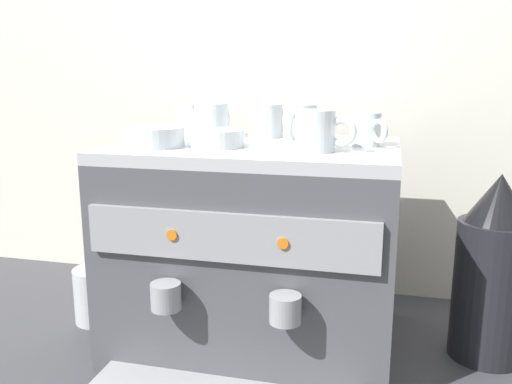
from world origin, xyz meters
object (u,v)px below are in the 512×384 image
Objects in this scene: ceramic_cup_5 at (299,124)px; ceramic_bowl_1 at (217,139)px; ceramic_cup_0 at (213,120)px; coffee_grinder at (492,272)px; ceramic_cup_2 at (367,129)px; ceramic_cup_4 at (190,119)px; ceramic_bowl_0 at (154,137)px; espresso_machine at (255,246)px; milk_pitcher at (97,295)px; ceramic_cup_1 at (267,121)px; ceramic_cup_3 at (318,131)px.

ceramic_cup_5 is 1.03× the size of ceramic_bowl_1.
ceramic_cup_0 reaches higher than coffee_grinder.
ceramic_cup_0 is 0.69m from coffee_grinder.
ceramic_bowl_1 is at bearing -162.76° from ceramic_cup_2.
ceramic_cup_4 is 0.22m from ceramic_bowl_0.
ceramic_cup_4 is at bearing 159.43° from ceramic_cup_5.
coffee_grinder is (0.49, 0.05, -0.03)m from espresso_machine.
ceramic_bowl_0 is at bearing -157.01° from espresso_machine.
milk_pitcher is at bearing -158.26° from ceramic_cup_0.
ceramic_cup_0 is 1.09× the size of ceramic_bowl_1.
ceramic_bowl_1 is (-0.15, -0.09, -0.02)m from ceramic_cup_5.
ceramic_bowl_0 is 0.74m from coffee_grinder.
ceramic_cup_2 is (0.23, -0.10, -0.00)m from ceramic_cup_1.
coffee_grinder is 0.89m from milk_pitcher.
ceramic_cup_1 is 0.20m from ceramic_bowl_1.
ceramic_cup_4 is at bearing 92.07° from ceramic_bowl_0.
ceramic_cup_2 is 0.39m from coffee_grinder.
ceramic_cup_3 reaches higher than ceramic_bowl_0.
ceramic_bowl_0 is 0.13m from ceramic_bowl_1.
ceramic_cup_0 is 0.30× the size of coffee_grinder.
ceramic_cup_5 is 0.50m from coffee_grinder.
coffee_grinder reaches higher than milk_pitcher.
ceramic_bowl_0 is 1.13× the size of ceramic_bowl_1.
ceramic_cup_1 is 0.97× the size of ceramic_cup_5.
ceramic_cup_3 is (0.14, -0.21, 0.00)m from ceramic_cup_1.
ceramic_cup_3 is 0.21m from ceramic_bowl_1.
ceramic_cup_3 is at bearing -4.26° from ceramic_bowl_1.
espresso_machine is 0.32m from ceramic_bowl_0.
ceramic_cup_3 reaches higher than ceramic_cup_1.
ceramic_bowl_0 is (-0.28, -0.12, -0.02)m from ceramic_cup_5.
ceramic_cup_1 is 1.31× the size of ceramic_cup_2.
coffee_grinder is at bearing -10.47° from ceramic_cup_1.
ceramic_cup_1 reaches higher than coffee_grinder.
ceramic_cup_5 is 0.86× the size of milk_pitcher.
ceramic_cup_0 is 1.06× the size of ceramic_cup_5.
espresso_machine is at bearing -170.99° from ceramic_cup_2.
ceramic_cup_3 is at bearing -55.17° from ceramic_cup_1.
ceramic_cup_0 reaches higher than espresso_machine.
ceramic_bowl_1 is at bearing -8.95° from milk_pitcher.
ceramic_cup_2 is at bearing 9.01° from espresso_machine.
ceramic_cup_1 reaches higher than espresso_machine.
ceramic_cup_3 reaches higher than ceramic_cup_2.
ceramic_cup_2 is 0.21× the size of coffee_grinder.
ceramic_cup_2 is 0.14m from ceramic_cup_3.
ceramic_cup_1 is at bearing 156.11° from ceramic_cup_2.
ceramic_cup_0 is at bearing 70.90° from ceramic_bowl_0.
ceramic_bowl_1 is 0.51m from milk_pitcher.
ceramic_cup_5 reaches higher than milk_pitcher.
ceramic_bowl_1 is (-0.29, -0.09, -0.02)m from ceramic_cup_2.
coffee_grinder is (0.55, 0.10, -0.27)m from ceramic_bowl_1.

